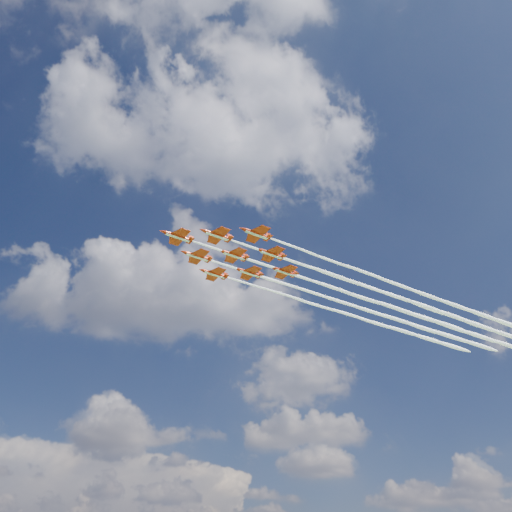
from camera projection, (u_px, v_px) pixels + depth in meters
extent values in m
cylinder|color=#B22209|center=(178.00, 236.00, 139.37)|extent=(7.10, 4.49, 1.03)
cone|color=#B22209|center=(162.00, 231.00, 137.31)|extent=(2.14, 1.80, 1.03)
cone|color=#B22209|center=(192.00, 241.00, 141.30)|extent=(1.69, 1.50, 0.94)
ellipsoid|color=black|center=(172.00, 233.00, 138.78)|extent=(2.13, 1.68, 0.67)
cube|color=#B22209|center=(179.00, 237.00, 139.55)|extent=(6.76, 9.03, 0.13)
cube|color=#B22209|center=(190.00, 241.00, 141.01)|extent=(2.77, 3.60, 0.11)
cube|color=#B22209|center=(191.00, 238.00, 141.56)|extent=(1.38, 0.83, 1.69)
cube|color=white|center=(178.00, 238.00, 139.11)|extent=(6.60, 4.10, 0.11)
cylinder|color=#B22209|center=(217.00, 235.00, 138.82)|extent=(7.10, 4.49, 1.03)
cone|color=#B22209|center=(202.00, 230.00, 136.76)|extent=(2.14, 1.80, 1.03)
cone|color=#B22209|center=(231.00, 240.00, 140.75)|extent=(1.69, 1.50, 0.94)
ellipsoid|color=black|center=(211.00, 232.00, 138.23)|extent=(2.13, 1.68, 0.67)
cube|color=#B22209|center=(219.00, 236.00, 139.00)|extent=(6.76, 9.03, 0.13)
cube|color=#B22209|center=(229.00, 239.00, 140.46)|extent=(2.77, 3.60, 0.11)
cube|color=#B22209|center=(230.00, 237.00, 141.01)|extent=(1.38, 0.83, 1.69)
cube|color=white|center=(217.00, 236.00, 138.56)|extent=(6.60, 4.10, 0.11)
cylinder|color=#B22209|center=(197.00, 256.00, 147.82)|extent=(7.10, 4.49, 1.03)
cone|color=#B22209|center=(183.00, 252.00, 145.77)|extent=(2.14, 1.80, 1.03)
cone|color=#B22209|center=(210.00, 260.00, 149.75)|extent=(1.69, 1.50, 0.94)
ellipsoid|color=black|center=(192.00, 253.00, 147.23)|extent=(2.13, 1.68, 0.67)
cube|color=#B22209|center=(199.00, 257.00, 148.00)|extent=(6.76, 9.03, 0.13)
cube|color=#B22209|center=(209.00, 260.00, 149.47)|extent=(2.77, 3.60, 0.11)
cube|color=#B22209|center=(209.00, 258.00, 150.01)|extent=(1.38, 0.83, 1.69)
cube|color=white|center=(197.00, 258.00, 147.56)|extent=(6.60, 4.10, 0.11)
cylinder|color=#B22209|center=(256.00, 234.00, 138.27)|extent=(7.10, 4.49, 1.03)
cone|color=#B22209|center=(242.00, 228.00, 136.22)|extent=(2.14, 1.80, 1.03)
cone|color=#B22209|center=(270.00, 239.00, 140.20)|extent=(1.69, 1.50, 0.94)
ellipsoid|color=black|center=(251.00, 230.00, 137.68)|extent=(2.13, 1.68, 0.67)
cube|color=#B22209|center=(258.00, 234.00, 138.45)|extent=(6.76, 9.03, 0.13)
cube|color=#B22209|center=(268.00, 238.00, 139.91)|extent=(2.77, 3.60, 0.11)
cube|color=#B22209|center=(268.00, 236.00, 140.46)|extent=(1.38, 0.83, 1.69)
cube|color=white|center=(256.00, 235.00, 138.01)|extent=(6.60, 4.10, 0.11)
cylinder|color=#B22209|center=(234.00, 255.00, 147.27)|extent=(7.10, 4.49, 1.03)
cone|color=#B22209|center=(220.00, 250.00, 145.22)|extent=(2.14, 1.80, 1.03)
cone|color=#B22209|center=(247.00, 259.00, 149.20)|extent=(1.69, 1.50, 0.94)
ellipsoid|color=black|center=(229.00, 252.00, 146.68)|extent=(2.13, 1.68, 0.67)
cube|color=#B22209|center=(236.00, 256.00, 147.45)|extent=(6.76, 9.03, 0.13)
cube|color=#B22209|center=(245.00, 259.00, 148.92)|extent=(2.77, 3.60, 0.11)
cube|color=#B22209|center=(246.00, 256.00, 149.46)|extent=(1.38, 0.83, 1.69)
cube|color=white|center=(234.00, 256.00, 147.01)|extent=(6.60, 4.10, 0.11)
cylinder|color=#B22209|center=(214.00, 274.00, 156.27)|extent=(7.10, 4.49, 1.03)
cone|color=#B22209|center=(201.00, 270.00, 154.22)|extent=(2.14, 1.80, 1.03)
cone|color=#B22209|center=(227.00, 278.00, 158.21)|extent=(1.69, 1.50, 0.94)
ellipsoid|color=black|center=(209.00, 271.00, 155.68)|extent=(2.13, 1.68, 0.67)
cube|color=#B22209|center=(216.00, 274.00, 156.45)|extent=(6.76, 9.03, 0.13)
cube|color=#B22209|center=(225.00, 277.00, 157.92)|extent=(2.77, 3.60, 0.11)
cube|color=#B22209|center=(226.00, 275.00, 158.46)|extent=(1.38, 0.83, 1.69)
cube|color=white|center=(214.00, 275.00, 156.02)|extent=(6.60, 4.10, 0.11)
cylinder|color=#B22209|center=(271.00, 254.00, 146.72)|extent=(7.10, 4.49, 1.03)
cone|color=#B22209|center=(258.00, 249.00, 144.67)|extent=(2.14, 1.80, 1.03)
cone|color=#B22209|center=(284.00, 258.00, 148.65)|extent=(1.69, 1.50, 0.94)
ellipsoid|color=black|center=(266.00, 251.00, 146.13)|extent=(2.13, 1.68, 0.67)
cube|color=#B22209|center=(273.00, 254.00, 146.90)|extent=(6.76, 9.03, 0.13)
cube|color=#B22209|center=(282.00, 257.00, 148.37)|extent=(2.77, 3.60, 0.11)
cube|color=#B22209|center=(282.00, 255.00, 148.91)|extent=(1.38, 0.83, 1.69)
cube|color=white|center=(271.00, 255.00, 146.47)|extent=(6.60, 4.10, 0.11)
cylinder|color=#B22209|center=(249.00, 273.00, 155.73)|extent=(7.10, 4.49, 1.03)
cone|color=#B22209|center=(236.00, 269.00, 153.67)|extent=(2.14, 1.80, 1.03)
cone|color=#B22209|center=(261.00, 277.00, 157.66)|extent=(1.69, 1.50, 0.94)
ellipsoid|color=black|center=(244.00, 270.00, 155.13)|extent=(2.13, 1.68, 0.67)
cube|color=#B22209|center=(251.00, 273.00, 155.90)|extent=(6.76, 9.03, 0.13)
cube|color=#B22209|center=(260.00, 276.00, 157.37)|extent=(2.77, 3.60, 0.11)
cube|color=#B22209|center=(260.00, 274.00, 157.91)|extent=(1.38, 0.83, 1.69)
cube|color=white|center=(249.00, 274.00, 155.47)|extent=(6.60, 4.10, 0.11)
cylinder|color=#B22209|center=(285.00, 272.00, 155.18)|extent=(7.10, 4.49, 1.03)
cone|color=#B22209|center=(272.00, 268.00, 153.12)|extent=(2.14, 1.80, 1.03)
cone|color=#B22209|center=(296.00, 275.00, 157.11)|extent=(1.69, 1.50, 0.94)
ellipsoid|color=black|center=(280.00, 269.00, 154.59)|extent=(2.13, 1.68, 0.67)
cube|color=#B22209|center=(286.00, 272.00, 155.36)|extent=(6.76, 9.03, 0.13)
cube|color=#B22209|center=(295.00, 275.00, 156.82)|extent=(2.77, 3.60, 0.11)
cube|color=#B22209|center=(295.00, 273.00, 157.36)|extent=(1.38, 0.83, 1.69)
cube|color=white|center=(285.00, 273.00, 154.92)|extent=(6.60, 4.10, 0.11)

